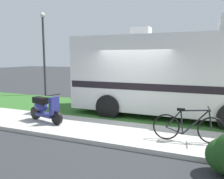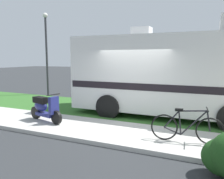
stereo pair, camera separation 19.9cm
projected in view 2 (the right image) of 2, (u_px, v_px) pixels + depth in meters
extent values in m
plane|color=#2D3033|center=(130.00, 124.00, 7.82)|extent=(80.00, 80.00, 0.00)
cube|color=beige|center=(116.00, 133.00, 6.73)|extent=(24.00, 2.00, 0.12)
cube|color=#336628|center=(143.00, 113.00, 9.18)|extent=(24.00, 3.40, 0.08)
cube|color=silver|center=(168.00, 73.00, 8.58)|extent=(6.93, 2.52, 2.72)
cube|color=black|center=(168.00, 84.00, 8.63)|extent=(6.79, 2.53, 0.24)
cube|color=silver|center=(142.00, 32.00, 8.77)|extent=(0.70, 0.61, 0.36)
cylinder|color=black|center=(130.00, 97.00, 10.57)|extent=(0.90, 0.29, 0.90)
cylinder|color=black|center=(108.00, 107.00, 8.42)|extent=(0.90, 0.29, 0.90)
cylinder|color=black|center=(56.00, 118.00, 7.36)|extent=(0.45, 0.20, 0.44)
cylinder|color=black|center=(36.00, 112.00, 8.03)|extent=(0.45, 0.20, 0.44)
cube|color=navy|center=(46.00, 114.00, 7.69)|extent=(0.82, 0.46, 0.10)
cube|color=black|center=(41.00, 100.00, 7.77)|extent=(0.61, 0.39, 0.20)
ellipsoid|color=navy|center=(41.00, 106.00, 7.80)|extent=(0.65, 0.43, 0.36)
cube|color=navy|center=(54.00, 105.00, 7.37)|extent=(0.21, 0.34, 0.56)
cylinder|color=black|center=(53.00, 95.00, 7.32)|extent=(0.15, 0.49, 0.04)
sphere|color=white|center=(54.00, 100.00, 7.35)|extent=(0.12, 0.12, 0.12)
torus|color=black|center=(210.00, 131.00, 5.61)|extent=(0.68, 0.12, 0.68)
torus|color=black|center=(164.00, 127.00, 5.94)|extent=(0.68, 0.12, 0.68)
cylinder|color=black|center=(194.00, 123.00, 5.70)|extent=(0.62, 0.10, 0.68)
cylinder|color=black|center=(180.00, 123.00, 5.81)|extent=(0.10, 0.05, 0.61)
cylinder|color=black|center=(193.00, 111.00, 5.67)|extent=(0.66, 0.11, 0.09)
cylinder|color=black|center=(172.00, 131.00, 5.89)|extent=(0.43, 0.08, 0.19)
cylinder|color=black|center=(171.00, 119.00, 5.86)|extent=(0.38, 0.08, 0.47)
cylinder|color=black|center=(209.00, 121.00, 5.59)|extent=(0.13, 0.05, 0.51)
cube|color=black|center=(179.00, 110.00, 5.77)|extent=(0.21, 0.12, 0.06)
cylinder|color=black|center=(207.00, 109.00, 5.56)|extent=(0.09, 0.52, 0.03)
cube|color=maroon|center=(161.00, 79.00, 13.09)|extent=(2.56, 2.10, 1.51)
cube|color=black|center=(162.00, 71.00, 13.02)|extent=(2.43, 2.12, 0.44)
cube|color=maroon|center=(215.00, 89.00, 11.97)|extent=(3.12, 2.11, 0.70)
cylinder|color=black|center=(153.00, 92.00, 12.37)|extent=(0.76, 0.25, 0.76)
cylinder|color=black|center=(162.00, 88.00, 14.14)|extent=(0.76, 0.25, 0.76)
cylinder|color=black|center=(223.00, 97.00, 10.96)|extent=(0.76, 0.25, 0.76)
cylinder|color=black|center=(222.00, 91.00, 12.74)|extent=(0.76, 0.25, 0.76)
cylinder|color=#333338|center=(47.00, 57.00, 13.36)|extent=(0.12, 0.12, 4.48)
sphere|color=silver|center=(45.00, 15.00, 13.03)|extent=(0.28, 0.28, 0.28)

